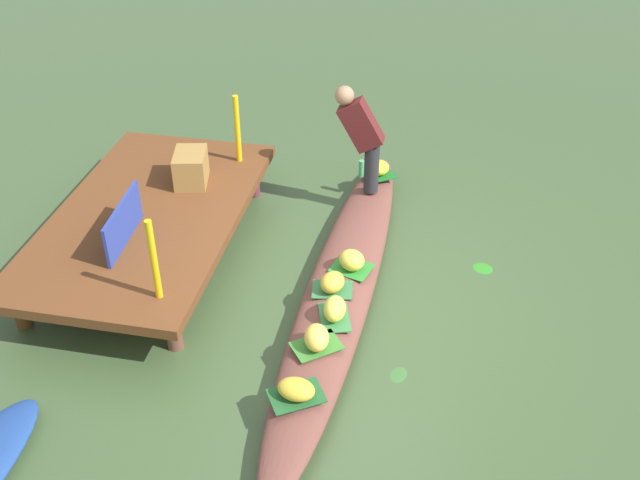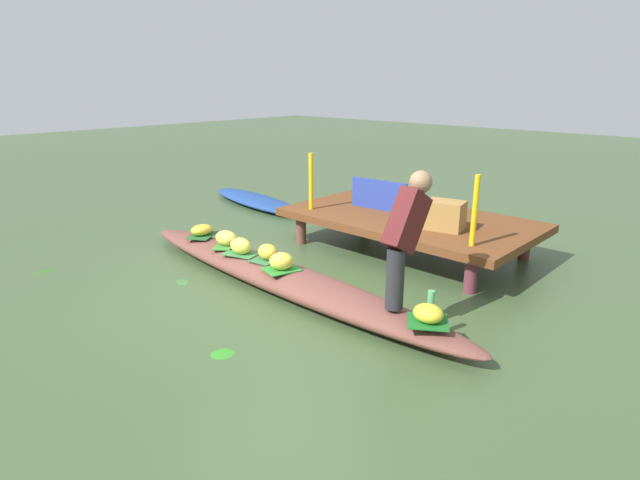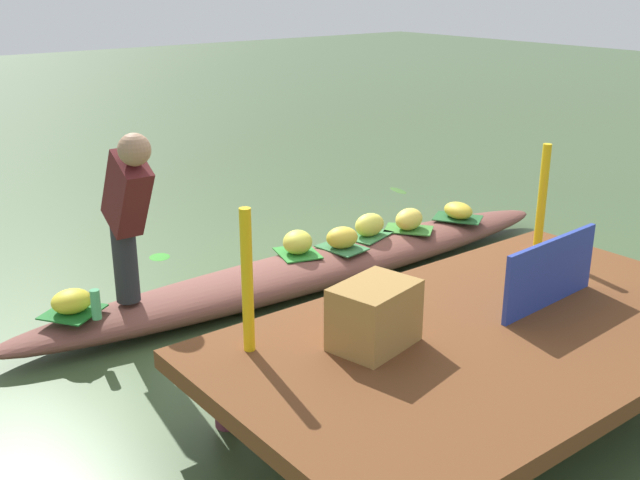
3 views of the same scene
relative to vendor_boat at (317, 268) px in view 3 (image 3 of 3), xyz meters
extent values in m
plane|color=#3E5530|center=(0.00, 0.00, -0.13)|extent=(40.00, 40.00, 0.00)
cube|color=brown|center=(0.34, 2.02, 0.30)|extent=(3.20, 1.80, 0.10)
cylinder|color=brown|center=(-0.94, 1.30, 0.06)|extent=(0.14, 0.14, 0.38)
cylinder|color=brown|center=(1.62, 1.30, 0.06)|extent=(0.14, 0.14, 0.38)
ellipsoid|color=brown|center=(0.00, 0.00, 0.00)|extent=(5.03, 0.78, 0.26)
cube|color=#225A2A|center=(-1.54, 0.08, 0.13)|extent=(0.46, 0.50, 0.01)
ellipsoid|color=gold|center=(-1.54, 0.08, 0.20)|extent=(0.25, 0.32, 0.14)
cube|color=#33703F|center=(-0.22, 0.04, 0.13)|extent=(0.32, 0.40, 0.01)
ellipsoid|color=yellow|center=(-0.22, 0.04, 0.22)|extent=(0.30, 0.26, 0.17)
cube|color=#2C842E|center=(0.13, -0.07, 0.13)|extent=(0.39, 0.43, 0.01)
ellipsoid|color=#DED444|center=(0.13, -0.07, 0.23)|extent=(0.34, 0.34, 0.19)
cube|color=#3B7E2F|center=(-0.97, 0.04, 0.13)|extent=(0.45, 0.48, 0.01)
ellipsoid|color=#F9D350|center=(-0.97, 0.04, 0.22)|extent=(0.32, 0.27, 0.18)
cube|color=#3A7F42|center=(-0.59, -0.05, 0.13)|extent=(0.45, 0.36, 0.01)
ellipsoid|color=#E6DA4C|center=(-0.59, -0.05, 0.23)|extent=(0.30, 0.21, 0.19)
cube|color=#1C6A25|center=(1.93, -0.09, 0.13)|extent=(0.46, 0.45, 0.01)
ellipsoid|color=yellow|center=(1.93, -0.09, 0.21)|extent=(0.27, 0.24, 0.15)
cylinder|color=#28282D|center=(1.56, -0.05, 0.40)|extent=(0.16, 0.16, 0.55)
cube|color=#571C1D|center=(1.57, 0.08, 0.90)|extent=(0.20, 0.51, 0.59)
sphere|color=#9E7556|center=(1.57, 0.26, 1.22)|extent=(0.20, 0.20, 0.20)
cylinder|color=#55B371|center=(1.84, 0.10, 0.23)|extent=(0.06, 0.06, 0.20)
cube|color=#293D9C|center=(-0.16, 2.02, 0.56)|extent=(0.87, 0.08, 0.41)
cylinder|color=yellow|center=(-0.86, 1.42, 0.74)|extent=(0.06, 0.06, 0.77)
cylinder|color=yellow|center=(1.54, 1.42, 0.74)|extent=(0.06, 0.06, 0.77)
cube|color=olive|center=(0.99, 1.77, 0.53)|extent=(0.50, 0.41, 0.34)
ellipsoid|color=#3A6E32|center=(-0.90, -0.65, -0.13)|extent=(0.23, 0.19, 0.01)
ellipsoid|color=#308924|center=(0.73, -1.31, -0.13)|extent=(0.25, 0.26, 0.01)
ellipsoid|color=#376223|center=(-2.40, -1.59, -0.13)|extent=(0.17, 0.32, 0.01)
camera|label=1|loc=(-5.41, -0.88, 4.41)|focal=42.06mm
camera|label=2|loc=(3.91, -3.54, 2.06)|focal=28.79mm
camera|label=3|loc=(3.42, 4.43, 2.20)|focal=42.57mm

